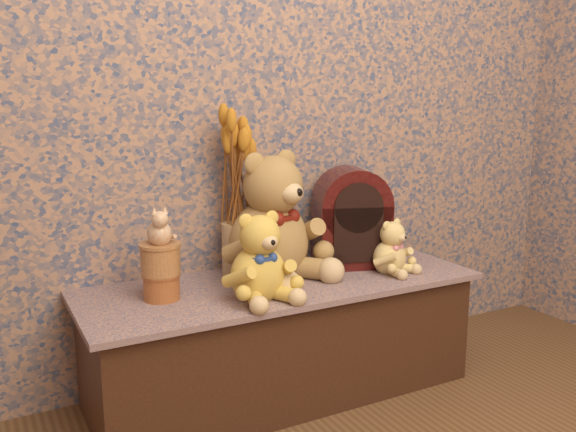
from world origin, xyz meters
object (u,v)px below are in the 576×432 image
(teddy_large, at_px, (269,210))
(teddy_small, at_px, (390,244))
(teddy_medium, at_px, (258,252))
(cathedral_radio, at_px, (351,217))
(biscuit_tin_lower, at_px, (162,287))
(ceramic_vase, at_px, (238,249))
(cat_figurine, at_px, (159,225))

(teddy_large, height_order, teddy_small, teddy_large)
(teddy_medium, relative_size, cathedral_radio, 0.81)
(teddy_small, relative_size, biscuit_tin_lower, 1.83)
(ceramic_vase, bearing_deg, biscuit_tin_lower, -157.72)
(cathedral_radio, relative_size, biscuit_tin_lower, 3.25)
(ceramic_vase, bearing_deg, teddy_small, -24.16)
(ceramic_vase, distance_m, biscuit_tin_lower, 0.35)
(teddy_medium, distance_m, cathedral_radio, 0.52)
(biscuit_tin_lower, bearing_deg, cathedral_radio, 4.41)
(teddy_large, height_order, cathedral_radio, teddy_large)
(teddy_small, bearing_deg, cat_figurine, 154.36)
(teddy_small, relative_size, cat_figurine, 1.69)
(ceramic_vase, relative_size, biscuit_tin_lower, 1.66)
(teddy_large, height_order, biscuit_tin_lower, teddy_large)
(teddy_small, bearing_deg, biscuit_tin_lower, 154.36)
(teddy_medium, distance_m, biscuit_tin_lower, 0.32)
(cathedral_radio, xyz_separation_m, biscuit_tin_lower, (-0.75, -0.06, -0.14))
(teddy_large, xyz_separation_m, ceramic_vase, (-0.09, 0.07, -0.15))
(biscuit_tin_lower, relative_size, cat_figurine, 0.92)
(teddy_small, xyz_separation_m, biscuit_tin_lower, (-0.82, 0.09, -0.06))
(teddy_medium, bearing_deg, cat_figurine, 149.66)
(teddy_medium, bearing_deg, ceramic_vase, 75.79)
(teddy_small, height_order, cat_figurine, cat_figurine)
(teddy_large, distance_m, biscuit_tin_lower, 0.46)
(teddy_large, xyz_separation_m, teddy_small, (0.41, -0.15, -0.14))
(cat_figurine, bearing_deg, teddy_medium, -16.13)
(teddy_large, bearing_deg, teddy_medium, -142.50)
(teddy_medium, relative_size, cat_figurine, 2.42)
(ceramic_vase, bearing_deg, teddy_large, -38.42)
(teddy_small, height_order, ceramic_vase, teddy_small)
(teddy_medium, relative_size, ceramic_vase, 1.58)
(biscuit_tin_lower, bearing_deg, teddy_large, 8.40)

